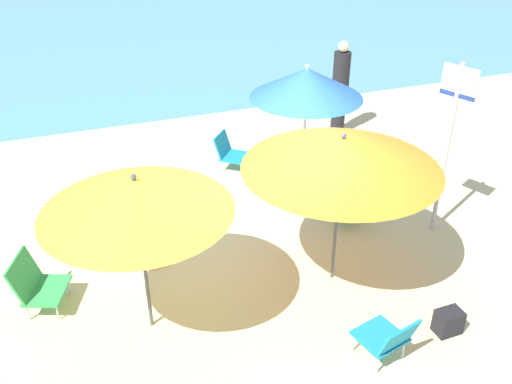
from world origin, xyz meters
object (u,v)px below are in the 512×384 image
beach_chair_b (231,152)px  swim_ring (155,255)px  umbrella_orange (342,153)px  beach_chair_a (36,283)px  person_b (340,88)px  beach_bag (448,322)px  warning_sign (451,128)px  person_a (350,199)px  umbrella_blue (307,83)px  umbrella_yellow (136,196)px  beach_chair_c (388,337)px

beach_chair_b → swim_ring: (-1.69, -2.05, -0.24)m
umbrella_orange → beach_chair_a: 3.67m
person_b → beach_bag: size_ratio=6.22×
beach_chair_b → warning_sign: bearing=-13.8°
person_a → warning_sign: bearing=-75.9°
warning_sign → umbrella_orange: bearing=171.6°
umbrella_blue → umbrella_orange: 2.08m
umbrella_orange → person_a: size_ratio=2.50×
warning_sign → beach_bag: bearing=-143.8°
beach_chair_a → warning_sign: bearing=18.5°
swim_ring → umbrella_orange: bearing=-30.0°
person_b → warning_sign: warning_sign is taller
umbrella_blue → swim_ring: 3.12m
swim_ring → beach_bag: bearing=-41.6°
umbrella_yellow → beach_bag: (2.96, -1.20, -1.50)m
beach_chair_c → person_b: 5.67m
beach_chair_b → umbrella_orange: bearing=-45.9°
umbrella_orange → beach_bag: bearing=-59.5°
person_a → warning_sign: size_ratio=0.37×
beach_bag → beach_chair_c: bearing=-171.6°
umbrella_yellow → umbrella_orange: size_ratio=0.86×
umbrella_blue → warning_sign: (1.27, -1.57, -0.23)m
swim_ring → person_b: bearing=34.2°
beach_chair_a → beach_chair_c: beach_chair_a is taller
umbrella_yellow → umbrella_blue: 3.43m
umbrella_yellow → umbrella_orange: bearing=1.7°
beach_bag → warning_sign: bearing=59.1°
beach_chair_b → beach_chair_c: size_ratio=1.20×
umbrella_yellow → beach_chair_b: 4.02m
beach_chair_b → person_b: size_ratio=0.42×
person_b → swim_ring: person_b is taller
umbrella_blue → person_b: 2.53m
beach_chair_b → beach_bag: (1.01, -4.43, -0.15)m
umbrella_yellow → beach_chair_b: bearing=58.8°
person_b → beach_bag: bearing=144.6°
beach_chair_b → swim_ring: beach_chair_b is taller
umbrella_blue → warning_sign: 2.03m
umbrella_yellow → beach_chair_a: 1.87m
person_a → beach_chair_a: bearing=132.5°
swim_ring → umbrella_blue: bearing=20.0°
umbrella_blue → warning_sign: warning_sign is taller
warning_sign → beach_chair_c: bearing=-158.4°
umbrella_yellow → person_b: size_ratio=1.09×
person_b → swim_ring: 4.89m
beach_bag → beach_chair_b: bearing=102.8°
beach_chair_c → warning_sign: bearing=-59.4°
umbrella_orange → warning_sign: bearing=14.5°
umbrella_blue → beach_chair_a: 4.32m
umbrella_orange → beach_chair_b: (-0.26, 3.17, -1.39)m
beach_chair_a → person_b: size_ratio=0.40×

